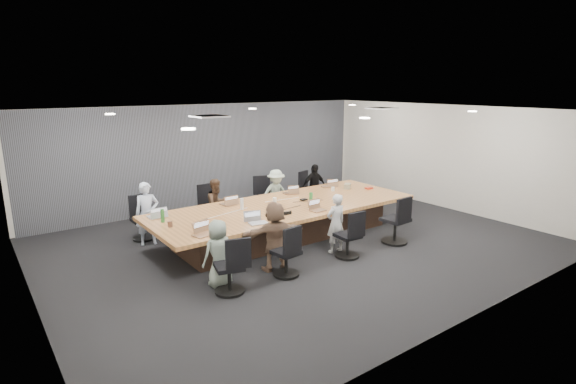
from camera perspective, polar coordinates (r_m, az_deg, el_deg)
floor at (r=9.72m, az=1.40°, el=-6.47°), size 10.00×8.00×0.00m
ceiling at (r=9.15m, az=1.50°, el=10.23°), size 10.00×8.00×0.00m
wall_back at (r=12.69m, az=-9.68°, el=4.62°), size 10.00×0.00×2.80m
wall_front at (r=6.73m, az=22.77°, el=-4.21°), size 10.00×0.00×2.80m
wall_left at (r=7.50m, az=-30.46°, el=-3.29°), size 0.00×8.00×2.80m
wall_right at (r=12.96m, az=19.29°, el=4.24°), size 0.00×8.00×2.80m
curtain at (r=12.62m, az=-9.52°, el=4.58°), size 9.80×0.04×2.80m
conference_table at (r=9.98m, az=-0.34°, el=-3.52°), size 6.00×2.20×0.74m
chair_0 at (r=10.32m, az=-17.97°, el=-3.78°), size 0.51×0.51×0.75m
chair_1 at (r=10.89m, az=-9.82°, el=-2.26°), size 0.54×0.54×0.79m
chair_2 at (r=11.69m, az=-2.50°, el=-0.90°), size 0.70×0.70×0.82m
chair_3 at (r=12.41m, az=2.28°, el=-0.22°), size 0.64×0.64×0.75m
chair_4 at (r=7.45m, az=-7.48°, el=-9.90°), size 0.63×0.63×0.76m
chair_5 at (r=8.02m, az=-0.24°, el=-8.15°), size 0.55×0.55×0.73m
chair_6 at (r=8.91m, az=7.57°, el=-5.96°), size 0.53×0.53×0.74m
chair_7 at (r=9.87m, az=13.46°, el=-3.89°), size 0.62×0.62×0.87m
person_0 at (r=9.91m, az=-17.44°, el=-2.64°), size 0.55×0.42×1.34m
laptop_0 at (r=9.39m, az=-16.37°, el=-2.96°), size 0.35×0.24×0.02m
person_1 at (r=10.54m, az=-9.01°, el=-1.58°), size 0.69×0.59×1.22m
laptop_1 at (r=10.03m, az=-7.59°, el=-1.48°), size 0.35×0.25×0.02m
person_2 at (r=11.36m, az=-1.53°, el=-0.24°), size 0.86×0.57×1.24m
laptop_2 at (r=10.90m, az=0.12°, el=-0.14°), size 0.32×0.25×0.02m
person_3 at (r=12.09m, az=3.32°, el=0.62°), size 0.77×0.40×1.25m
laptop_3 at (r=11.66m, az=5.05°, el=0.72°), size 0.36×0.29×0.02m
person_4 at (r=7.66m, az=-8.81°, el=-7.68°), size 0.59×0.41×1.15m
laptop_4 at (r=8.07m, az=-10.67°, el=-5.35°), size 0.40×0.32×0.02m
person_5 at (r=8.19m, az=-1.69°, el=-5.59°), size 1.25×0.65×1.29m
laptop_5 at (r=8.59m, az=-3.78°, el=-3.96°), size 0.39×0.30×0.02m
person_6 at (r=9.08m, az=6.09°, el=-3.97°), size 0.46×0.32×1.21m
laptop_6 at (r=9.43m, az=3.87°, el=-2.35°), size 0.34×0.24×0.02m
bottle_green_left at (r=8.95m, az=-15.64°, el=-2.93°), size 0.08×0.08×0.26m
bottle_green_right at (r=9.84m, az=2.93°, el=-0.88°), size 0.08×0.08×0.28m
bottle_clear at (r=9.54m, az=-5.87°, el=-1.52°), size 0.09×0.09×0.24m
cup_white_far at (r=10.07m, az=-1.71°, el=-1.02°), size 0.10×0.10×0.11m
cup_white_near at (r=11.20m, az=5.73°, el=0.39°), size 0.09×0.09×0.10m
mug_brown at (r=8.65m, az=-14.75°, el=-3.97°), size 0.11×0.11×0.11m
mic_left at (r=9.20m, az=-1.52°, el=-2.69°), size 0.18×0.12×0.03m
mic_right at (r=10.28m, az=2.01°, el=-0.96°), size 0.15×0.10×0.03m
stapler at (r=9.15m, az=-0.08°, el=-2.68°), size 0.18×0.05×0.07m
canvas_bag at (r=11.49m, az=7.56°, el=0.74°), size 0.27×0.26×0.13m
snack_packet at (r=11.55m, az=10.24°, el=0.50°), size 0.19×0.14×0.04m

